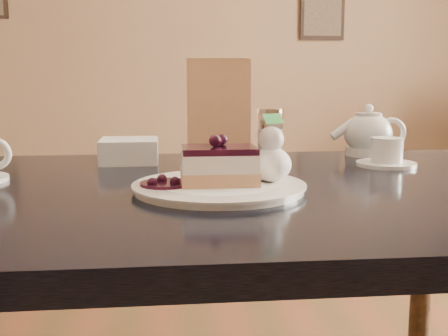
{
  "coord_description": "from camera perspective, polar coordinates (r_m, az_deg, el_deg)",
  "views": [
    {
      "loc": [
        0.15,
        -0.69,
        0.96
      ],
      "look_at": [
        0.24,
        0.14,
        0.83
      ],
      "focal_mm": 45.0,
      "sensor_mm": 36.0,
      "label": 1
    }
  ],
  "objects": [
    {
      "name": "sugar_shaker",
      "position": [
        1.31,
        4.71,
        3.62
      ],
      "size": [
        0.06,
        0.06,
        0.11
      ],
      "color": "white",
      "rests_on": "main_table"
    },
    {
      "name": "cheesecake_slice",
      "position": [
        0.92,
        -0.5,
        0.24
      ],
      "size": [
        0.12,
        0.09,
        0.06
      ],
      "rotation": [
        0.0,
        0.0,
        -0.01
      ],
      "color": "#E6A672",
      "rests_on": "dessert_plate"
    },
    {
      "name": "berry_sauce",
      "position": [
        0.91,
        -5.98,
        -1.61
      ],
      "size": [
        0.08,
        0.08,
        0.01
      ],
      "primitive_type": "cylinder",
      "color": "black",
      "rests_on": "dessert_plate"
    },
    {
      "name": "main_table",
      "position": [
        0.99,
        -0.79,
        -6.36
      ],
      "size": [
        1.25,
        0.84,
        0.78
      ],
      "rotation": [
        0.0,
        0.0,
        -0.01
      ],
      "color": "black",
      "rests_on": "ground"
    },
    {
      "name": "tea_set",
      "position": [
        1.34,
        14.71,
        2.93
      ],
      "size": [
        0.17,
        0.28,
        0.11
      ],
      "color": "white",
      "rests_on": "main_table"
    },
    {
      "name": "napkin_stack",
      "position": [
        1.25,
        -9.59,
        1.75
      ],
      "size": [
        0.13,
        0.13,
        0.05
      ],
      "primitive_type": "cube",
      "rotation": [
        0.0,
        0.0,
        -0.01
      ],
      "color": "white",
      "rests_on": "main_table"
    },
    {
      "name": "menu_card",
      "position": [
        1.3,
        -0.54,
        6.08
      ],
      "size": [
        0.15,
        0.03,
        0.23
      ],
      "primitive_type": "cube",
      "rotation": [
        0.0,
        0.0,
        -0.01
      ],
      "color": "beige",
      "rests_on": "main_table"
    },
    {
      "name": "whipped_cream",
      "position": [
        0.94,
        4.78,
        0.37
      ],
      "size": [
        0.07,
        0.07,
        0.06
      ],
      "color": "white",
      "rests_on": "dessert_plate"
    },
    {
      "name": "dessert_plate",
      "position": [
        0.92,
        -0.5,
        -2.0
      ],
      "size": [
        0.28,
        0.28,
        0.01
      ],
      "primitive_type": "cylinder",
      "color": "white",
      "rests_on": "main_table"
    }
  ]
}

